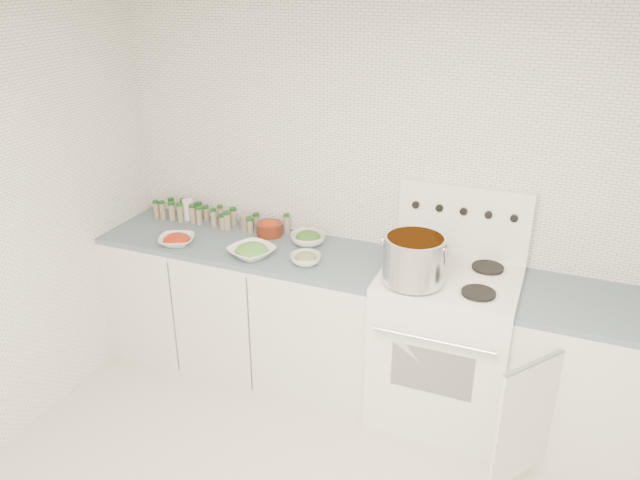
{
  "coord_description": "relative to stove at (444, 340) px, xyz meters",
  "views": [
    {
      "loc": [
        0.97,
        -1.95,
        2.53
      ],
      "look_at": [
        -0.29,
        1.14,
        1.03
      ],
      "focal_mm": 35.0,
      "sensor_mm": 36.0,
      "label": 1
    }
  ],
  "objects": [
    {
      "name": "bowl_pepper",
      "position": [
        -1.21,
        0.18,
        0.46
      ],
      "size": [
        0.17,
        0.17,
        0.11
      ],
      "color": "#5A200F",
      "rests_on": "counter_left"
    },
    {
      "name": "salt_canister",
      "position": [
        -1.85,
        0.21,
        0.47
      ],
      "size": [
        0.07,
        0.07,
        0.14
      ],
      "primitive_type": "cylinder",
      "rotation": [
        0.0,
        0.0,
        -0.05
      ],
      "color": "white",
      "rests_on": "counter_left"
    },
    {
      "name": "counter_left",
      "position": [
        -1.3,
        0.0,
        -0.05
      ],
      "size": [
        1.85,
        0.62,
        0.9
      ],
      "color": "white",
      "rests_on": "ground"
    },
    {
      "name": "stove",
      "position": [
        0.0,
        0.0,
        0.0
      ],
      "size": [
        0.76,
        0.7,
        1.36
      ],
      "color": "white",
      "rests_on": "ground"
    },
    {
      "name": "bowl_broccoli",
      "position": [
        -0.93,
        0.14,
        0.44
      ],
      "size": [
        0.24,
        0.24,
        0.09
      ],
      "color": "white",
      "rests_on": "counter_left"
    },
    {
      "name": "spice_cluster",
      "position": [
        -1.7,
        0.2,
        0.47
      ],
      "size": [
        1.0,
        0.16,
        0.14
      ],
      "color": "gray",
      "rests_on": "counter_left"
    },
    {
      "name": "tin_can",
      "position": [
        -1.41,
        0.21,
        0.45
      ],
      "size": [
        0.09,
        0.09,
        0.1
      ],
      "primitive_type": "cylinder",
      "rotation": [
        0.0,
        0.0,
        0.19
      ],
      "color": "#A59C8C",
      "rests_on": "counter_left"
    },
    {
      "name": "counter_right",
      "position": [
        0.82,
        -0.0,
        -0.05
      ],
      "size": [
        0.89,
        0.95,
        0.9
      ],
      "color": "white",
      "rests_on": "ground"
    },
    {
      "name": "stock_pot",
      "position": [
        -0.17,
        -0.18,
        0.59
      ],
      "size": [
        0.36,
        0.33,
        0.26
      ],
      "rotation": [
        0.0,
        0.0,
        -0.08
      ],
      "color": "silver",
      "rests_on": "stove"
    },
    {
      "name": "room_walls",
      "position": [
        -0.48,
        -1.19,
        1.06
      ],
      "size": [
        3.54,
        3.04,
        2.52
      ],
      "color": "white",
      "rests_on": "ground"
    },
    {
      "name": "bowl_tomato",
      "position": [
        -1.69,
        -0.18,
        0.43
      ],
      "size": [
        0.29,
        0.29,
        0.07
      ],
      "color": "white",
      "rests_on": "counter_left"
    },
    {
      "name": "bowl_zucchini",
      "position": [
        -0.83,
        -0.12,
        0.44
      ],
      "size": [
        0.2,
        0.2,
        0.07
      ],
      "color": "white",
      "rests_on": "counter_left"
    },
    {
      "name": "bowl_snowpea",
      "position": [
        -1.17,
        -0.16,
        0.44
      ],
      "size": [
        0.34,
        0.34,
        0.09
      ],
      "color": "white",
      "rests_on": "counter_left"
    }
  ]
}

